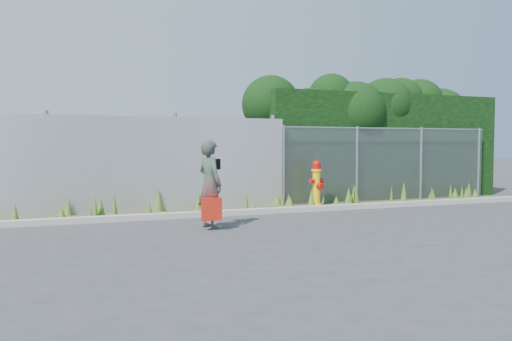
{
  "coord_description": "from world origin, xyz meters",
  "views": [
    {
      "loc": [
        -4.04,
        -8.59,
        1.56
      ],
      "look_at": [
        -0.3,
        1.4,
        1.0
      ],
      "focal_mm": 35.0,
      "sensor_mm": 36.0,
      "label": 1
    }
  ],
  "objects": [
    {
      "name": "ground",
      "position": [
        0.0,
        0.0,
        0.0
      ],
      "size": [
        80.0,
        80.0,
        0.0
      ],
      "primitive_type": "plane",
      "color": "#363739",
      "rests_on": "ground"
    },
    {
      "name": "curb",
      "position": [
        0.0,
        1.8,
        0.06
      ],
      "size": [
        16.0,
        0.22,
        0.12
      ],
      "primitive_type": "cube",
      "color": "#A09C91",
      "rests_on": "ground"
    },
    {
      "name": "weed_strip",
      "position": [
        0.39,
        2.47,
        0.14
      ],
      "size": [
        16.0,
        1.28,
        0.55
      ],
      "color": "#433C26",
      "rests_on": "ground"
    },
    {
      "name": "corrugated_fence",
      "position": [
        -3.25,
        3.01,
        1.1
      ],
      "size": [
        8.5,
        0.21,
        2.3
      ],
      "color": "#B0B2B7",
      "rests_on": "ground"
    },
    {
      "name": "chainlink_fence",
      "position": [
        4.25,
        3.0,
        1.03
      ],
      "size": [
        6.5,
        0.07,
        2.05
      ],
      "color": "gray",
      "rests_on": "ground"
    },
    {
      "name": "hedge",
      "position": [
        4.37,
        4.02,
        2.03
      ],
      "size": [
        7.8,
        2.1,
        3.59
      ],
      "color": "black",
      "rests_on": "ground"
    },
    {
      "name": "fire_hydrant",
      "position": [
        1.72,
        2.49,
        0.58
      ],
      "size": [
        0.4,
        0.36,
        1.2
      ],
      "rotation": [
        0.0,
        0.0,
        0.24
      ],
      "color": "yellow",
      "rests_on": "ground"
    },
    {
      "name": "woman",
      "position": [
        -1.61,
        0.36,
        0.82
      ],
      "size": [
        0.56,
        0.69,
        1.64
      ],
      "primitive_type": "imported",
      "rotation": [
        0.0,
        0.0,
        1.89
      ],
      "color": "#106552",
      "rests_on": "ground"
    },
    {
      "name": "red_tote_bag",
      "position": [
        -1.65,
        0.09,
        0.39
      ],
      "size": [
        0.37,
        0.14,
        0.48
      ],
      "rotation": [
        0.0,
        0.0,
        -0.13
      ],
      "color": "red"
    },
    {
      "name": "black_shoulder_bag",
      "position": [
        -1.51,
        0.51,
        1.18
      ],
      "size": [
        0.27,
        0.11,
        0.2
      ],
      "rotation": [
        0.0,
        0.0,
        0.29
      ],
      "color": "black"
    }
  ]
}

